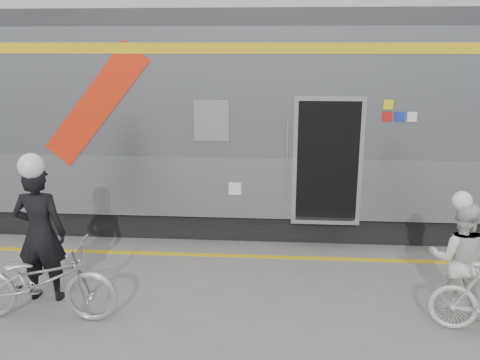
{
  "coord_description": "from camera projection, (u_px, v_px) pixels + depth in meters",
  "views": [
    {
      "loc": [
        0.56,
        -5.89,
        3.51
      ],
      "look_at": [
        -0.0,
        1.6,
        1.5
      ],
      "focal_mm": 38.0,
      "sensor_mm": 36.0,
      "label": 1
    }
  ],
  "objects": [
    {
      "name": "woman",
      "position": [
        459.0,
        259.0,
        6.68
      ],
      "size": [
        0.88,
        0.76,
        1.56
      ],
      "primitive_type": "imported",
      "rotation": [
        0.0,
        0.0,
        2.89
      ],
      "color": "silver",
      "rests_on": "ground"
    },
    {
      "name": "bicycle_left",
      "position": [
        40.0,
        281.0,
        6.59
      ],
      "size": [
        2.05,
        0.74,
        1.07
      ],
      "primitive_type": "imported",
      "rotation": [
        0.0,
        0.0,
        1.58
      ],
      "color": "#B6BABE",
      "rests_on": "ground"
    },
    {
      "name": "helmet_man",
      "position": [
        32.0,
        153.0,
        6.73
      ],
      "size": [
        0.34,
        0.34,
        0.34
      ],
      "primitive_type": "sphere",
      "color": "white",
      "rests_on": "man"
    },
    {
      "name": "ground",
      "position": [
        231.0,
        322.0,
        6.62
      ],
      "size": [
        90.0,
        90.0,
        0.0
      ],
      "primitive_type": "plane",
      "color": "slate",
      "rests_on": "ground"
    },
    {
      "name": "train",
      "position": [
        212.0,
        119.0,
        10.19
      ],
      "size": [
        24.0,
        3.17,
        4.1
      ],
      "color": "black",
      "rests_on": "ground"
    },
    {
      "name": "safety_strip",
      "position": [
        242.0,
        256.0,
        8.69
      ],
      "size": [
        24.0,
        0.12,
        0.01
      ],
      "primitive_type": "cube",
      "color": "gold",
      "rests_on": "ground"
    },
    {
      "name": "helmet_woman",
      "position": [
        467.0,
        193.0,
        6.44
      ],
      "size": [
        0.25,
        0.25,
        0.25
      ],
      "primitive_type": "sphere",
      "color": "white",
      "rests_on": "woman"
    },
    {
      "name": "man",
      "position": [
        40.0,
        234.0,
        7.02
      ],
      "size": [
        0.72,
        0.48,
        1.95
      ],
      "primitive_type": "imported",
      "rotation": [
        0.0,
        0.0,
        3.15
      ],
      "color": "black",
      "rests_on": "ground"
    }
  ]
}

